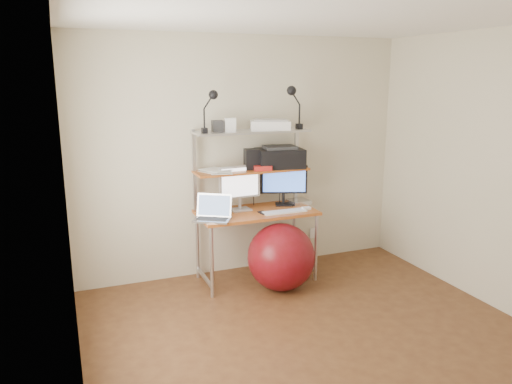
% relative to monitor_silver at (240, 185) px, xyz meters
% --- Properties ---
extents(room, '(3.60, 3.60, 3.60)m').
position_rel_monitor_silver_xyz_m(room, '(0.14, -1.54, 0.24)').
color(room, brown).
rests_on(room, ground).
extents(computer_desk, '(1.20, 0.60, 1.57)m').
position_rel_monitor_silver_xyz_m(computer_desk, '(0.14, -0.04, -0.05)').
color(computer_desk, '#AE5421').
rests_on(computer_desk, ground).
extents(desktop, '(1.20, 0.60, 0.00)m').
position_rel_monitor_silver_xyz_m(desktop, '(0.14, -0.10, -0.27)').
color(desktop, '#AE5421').
rests_on(desktop, computer_desk).
extents(mid_shelf, '(1.18, 0.34, 0.00)m').
position_rel_monitor_silver_xyz_m(mid_shelf, '(0.14, 0.03, 0.15)').
color(mid_shelf, '#AE5421').
rests_on(mid_shelf, computer_desk).
extents(top_shelf, '(1.18, 0.34, 0.00)m').
position_rel_monitor_silver_xyz_m(top_shelf, '(0.14, 0.03, 0.55)').
color(top_shelf, silver).
rests_on(top_shelf, computer_desk).
extents(floor, '(3.60, 3.60, 0.00)m').
position_rel_monitor_silver_xyz_m(floor, '(0.14, -1.54, -1.01)').
color(floor, brown).
rests_on(floor, ground).
extents(wall_outlet, '(0.08, 0.01, 0.12)m').
position_rel_monitor_silver_xyz_m(wall_outlet, '(0.99, 0.24, -0.71)').
color(wall_outlet, white).
rests_on(wall_outlet, room).
extents(monitor_silver, '(0.45, 0.17, 0.50)m').
position_rel_monitor_silver_xyz_m(monitor_silver, '(0.00, 0.00, 0.00)').
color(monitor_silver, '#B7B7BC').
rests_on(monitor_silver, desktop).
extents(monitor_black, '(0.48, 0.22, 0.50)m').
position_rel_monitor_silver_xyz_m(monitor_black, '(0.51, 0.03, -0.01)').
color(monitor_black, black).
rests_on(monitor_black, desktop).
extents(laptop, '(0.43, 0.41, 0.30)m').
position_rel_monitor_silver_xyz_m(laptop, '(-0.35, -0.22, -0.21)').
color(laptop, '#B9B9BE').
rests_on(laptop, desktop).
extents(keyboard, '(0.45, 0.13, 0.01)m').
position_rel_monitor_silver_xyz_m(keyboard, '(0.39, -0.25, -0.26)').
color(keyboard, white).
rests_on(keyboard, desktop).
extents(mouse, '(0.09, 0.06, 0.02)m').
position_rel_monitor_silver_xyz_m(mouse, '(0.65, -0.23, -0.25)').
color(mouse, white).
rests_on(mouse, desktop).
extents(mac_mini, '(0.23, 0.23, 0.04)m').
position_rel_monitor_silver_xyz_m(mac_mini, '(0.68, 0.02, -0.25)').
color(mac_mini, '#B9B9BE').
rests_on(mac_mini, desktop).
extents(phone, '(0.08, 0.13, 0.01)m').
position_rel_monitor_silver_xyz_m(phone, '(0.17, -0.21, -0.26)').
color(phone, black).
rests_on(phone, desktop).
extents(printer, '(0.52, 0.39, 0.23)m').
position_rel_monitor_silver_xyz_m(printer, '(0.46, 0.02, 0.25)').
color(printer, black).
rests_on(printer, mid_shelf).
extents(nas_cube, '(0.16, 0.16, 0.21)m').
position_rel_monitor_silver_xyz_m(nas_cube, '(0.14, 0.04, 0.25)').
color(nas_cube, black).
rests_on(nas_cube, mid_shelf).
extents(red_box, '(0.20, 0.16, 0.05)m').
position_rel_monitor_silver_xyz_m(red_box, '(0.23, -0.06, 0.17)').
color(red_box, '#B3211C').
rests_on(red_box, mid_shelf).
extents(scanner, '(0.46, 0.37, 0.10)m').
position_rel_monitor_silver_xyz_m(scanner, '(0.34, 0.03, 0.60)').
color(scanner, white).
rests_on(scanner, top_shelf).
extents(box_white, '(0.13, 0.12, 0.13)m').
position_rel_monitor_silver_xyz_m(box_white, '(-0.09, 0.03, 0.61)').
color(box_white, white).
rests_on(box_white, top_shelf).
extents(box_grey, '(0.12, 0.12, 0.11)m').
position_rel_monitor_silver_xyz_m(box_grey, '(-0.21, 0.05, 0.60)').
color(box_grey, '#2E2E31').
rests_on(box_grey, top_shelf).
extents(clip_lamp_left, '(0.16, 0.09, 0.41)m').
position_rel_monitor_silver_xyz_m(clip_lamp_left, '(-0.30, -0.05, 0.84)').
color(clip_lamp_left, black).
rests_on(clip_lamp_left, top_shelf).
extents(clip_lamp_right, '(0.17, 0.10, 0.44)m').
position_rel_monitor_silver_xyz_m(clip_lamp_right, '(0.57, -0.04, 0.86)').
color(clip_lamp_right, black).
rests_on(clip_lamp_right, top_shelf).
extents(exercise_ball, '(0.67, 0.67, 0.67)m').
position_rel_monitor_silver_xyz_m(exercise_ball, '(0.28, -0.43, -0.67)').
color(exercise_ball, maroon).
rests_on(exercise_ball, floor).
extents(paper_stack, '(0.33, 0.41, 0.02)m').
position_rel_monitor_silver_xyz_m(paper_stack, '(-0.24, 0.02, 0.16)').
color(paper_stack, white).
rests_on(paper_stack, mid_shelf).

